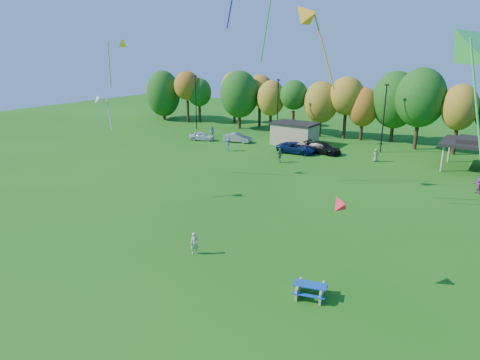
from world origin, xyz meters
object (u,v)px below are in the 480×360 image
Objects in this scene: car_b at (238,138)px; car_c at (296,148)px; car_d at (323,148)px; kite_flyer at (195,244)px; picnic_table at (310,289)px; car_a at (202,136)px.

car_c is at bearing -109.37° from car_b.
kite_flyer is at bearing -165.75° from car_d.
picnic_table is 35.29m from car_d.
car_d is (3.00, 1.84, 0.01)m from car_c.
car_a is 0.73× the size of car_c.
car_b is 0.80× the size of car_d.
car_b reaches higher than picnic_table.
car_b is 0.78× the size of car_c.
picnic_table is at bearing -152.80° from car_a.
car_d is at bearing -64.38° from car_c.
car_c is at bearing 128.33° from car_d.
car_d reaches higher than car_c.
kite_flyer is at bearing -172.57° from car_c.
kite_flyer reaches higher than car_b.
kite_flyer is 0.30× the size of car_d.
car_b is at bearing 78.20° from kite_flyer.
car_d is (18.80, 2.26, 0.09)m from car_a.
kite_flyer reaches higher than picnic_table.
car_a is 18.93m from car_d.
car_a is 0.75× the size of car_d.
car_d is at bearing 96.84° from picnic_table.
picnic_table is 0.41× the size of car_c.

